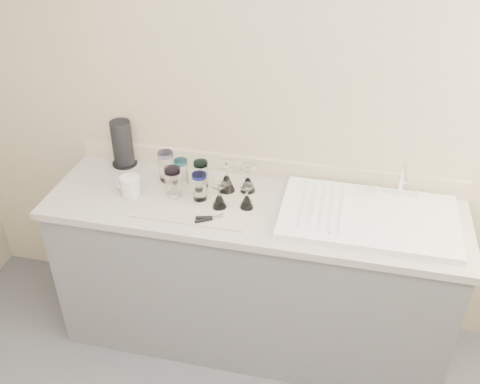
% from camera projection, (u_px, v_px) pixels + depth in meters
% --- Properties ---
extents(room_envelope, '(3.54, 3.50, 2.52)m').
position_uv_depth(room_envelope, '(155.00, 258.00, 1.28)').
color(room_envelope, '#4B4B50').
rests_on(room_envelope, ground).
extents(counter_unit, '(2.06, 0.62, 0.90)m').
position_uv_depth(counter_unit, '(252.00, 274.00, 2.86)').
color(counter_unit, slate).
rests_on(counter_unit, ground).
extents(sink_unit, '(0.82, 0.50, 0.22)m').
position_uv_depth(sink_unit, '(369.00, 216.00, 2.50)').
color(sink_unit, white).
rests_on(sink_unit, counter_unit).
extents(dish_towel, '(0.55, 0.42, 0.01)m').
position_uv_depth(dish_towel, '(199.00, 199.00, 2.65)').
color(dish_towel, beige).
rests_on(dish_towel, counter_unit).
extents(tumbler_teal, '(0.08, 0.08, 0.16)m').
position_uv_depth(tumbler_teal, '(166.00, 166.00, 2.75)').
color(tumbler_teal, white).
rests_on(tumbler_teal, dish_towel).
extents(tumbler_cyan, '(0.07, 0.07, 0.14)m').
position_uv_depth(tumbler_cyan, '(181.00, 172.00, 2.72)').
color(tumbler_cyan, white).
rests_on(tumbler_cyan, dish_towel).
extents(tumbler_purple, '(0.07, 0.07, 0.14)m').
position_uv_depth(tumbler_purple, '(201.00, 174.00, 2.70)').
color(tumbler_purple, white).
rests_on(tumbler_purple, dish_towel).
extents(tumbler_blue, '(0.08, 0.08, 0.16)m').
position_uv_depth(tumbler_blue, '(173.00, 183.00, 2.62)').
color(tumbler_blue, white).
rests_on(tumbler_blue, dish_towel).
extents(tumbler_lavender, '(0.07, 0.07, 0.14)m').
position_uv_depth(tumbler_lavender, '(200.00, 186.00, 2.61)').
color(tumbler_lavender, white).
rests_on(tumbler_lavender, dish_towel).
extents(goblet_back_left, '(0.09, 0.09, 0.16)m').
position_uv_depth(goblet_back_left, '(227.00, 181.00, 2.68)').
color(goblet_back_left, white).
rests_on(goblet_back_left, dish_towel).
extents(goblet_back_right, '(0.08, 0.08, 0.14)m').
position_uv_depth(goblet_back_right, '(248.00, 183.00, 2.68)').
color(goblet_back_right, white).
rests_on(goblet_back_right, dish_towel).
extents(goblet_front_left, '(0.07, 0.07, 0.13)m').
position_uv_depth(goblet_front_left, '(219.00, 199.00, 2.56)').
color(goblet_front_left, white).
rests_on(goblet_front_left, dish_towel).
extents(goblet_front_right, '(0.07, 0.07, 0.12)m').
position_uv_depth(goblet_front_right, '(247.00, 200.00, 2.56)').
color(goblet_front_right, white).
rests_on(goblet_front_right, dish_towel).
extents(can_opener, '(0.13, 0.09, 0.02)m').
position_uv_depth(can_opener, '(209.00, 218.00, 2.50)').
color(can_opener, silver).
rests_on(can_opener, dish_towel).
extents(white_mug, '(0.15, 0.12, 0.10)m').
position_uv_depth(white_mug, '(130.00, 186.00, 2.67)').
color(white_mug, silver).
rests_on(white_mug, counter_unit).
extents(paper_towel_roll, '(0.14, 0.14, 0.26)m').
position_uv_depth(paper_towel_roll, '(122.00, 144.00, 2.88)').
color(paper_towel_roll, black).
rests_on(paper_towel_roll, counter_unit).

